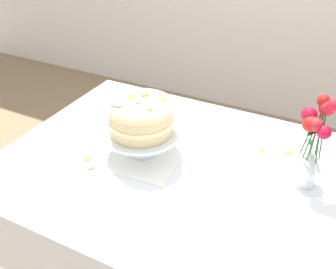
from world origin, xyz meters
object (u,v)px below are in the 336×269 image
object	(u,v)px
cake_stand	(141,135)
flower_vase	(313,144)
dining_table	(183,189)
layer_cake	(140,118)

from	to	relation	value
cake_stand	flower_vase	bearing A→B (deg)	9.51
dining_table	layer_cake	distance (m)	0.32
layer_cake	dining_table	bearing A→B (deg)	-7.48
dining_table	cake_stand	xyz separation A→B (m)	(-0.19, 0.02, 0.17)
dining_table	cake_stand	size ratio (longest dim) A/B	4.83
dining_table	cake_stand	bearing A→B (deg)	172.54
cake_stand	layer_cake	size ratio (longest dim) A/B	1.17
cake_stand	flower_vase	size ratio (longest dim) A/B	0.84
dining_table	flower_vase	bearing A→B (deg)	17.04
dining_table	cake_stand	world-z (taller)	cake_stand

